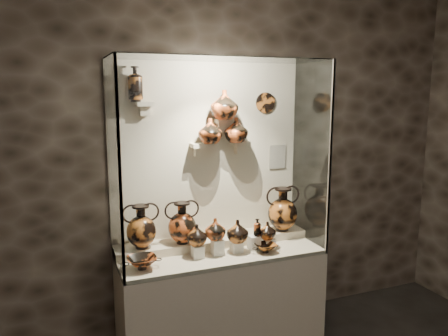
# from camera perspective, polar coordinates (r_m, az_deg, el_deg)

# --- Properties ---
(wall_back) EXTENTS (5.00, 0.02, 3.20)m
(wall_back) POSITION_cam_1_polar(r_m,az_deg,el_deg) (3.80, -2.18, 1.68)
(wall_back) COLOR #2D241C
(wall_back) RESTS_ON ground
(plinth) EXTENTS (1.70, 0.60, 0.80)m
(plinth) POSITION_cam_1_polar(r_m,az_deg,el_deg) (3.88, -0.41, -16.82)
(plinth) COLOR beige
(plinth) RESTS_ON floor
(front_tier) EXTENTS (1.68, 0.58, 0.03)m
(front_tier) POSITION_cam_1_polar(r_m,az_deg,el_deg) (3.71, -0.41, -11.09)
(front_tier) COLOR beige
(front_tier) RESTS_ON plinth
(rear_tier) EXTENTS (1.70, 0.25, 0.10)m
(rear_tier) POSITION_cam_1_polar(r_m,az_deg,el_deg) (3.85, -1.37, -9.73)
(rear_tier) COLOR beige
(rear_tier) RESTS_ON plinth
(back_panel) EXTENTS (1.70, 0.03, 1.60)m
(back_panel) POSITION_cam_1_polar(r_m,az_deg,el_deg) (3.80, -2.15, 1.67)
(back_panel) COLOR beige
(back_panel) RESTS_ON plinth
(glass_front) EXTENTS (1.70, 0.01, 1.60)m
(glass_front) POSITION_cam_1_polar(r_m,az_deg,el_deg) (3.23, 1.47, 0.21)
(glass_front) COLOR white
(glass_front) RESTS_ON plinth
(glass_left) EXTENTS (0.01, 0.60, 1.60)m
(glass_left) POSITION_cam_1_polar(r_m,az_deg,el_deg) (3.30, -14.27, 0.10)
(glass_left) COLOR white
(glass_left) RESTS_ON plinth
(glass_right) EXTENTS (0.01, 0.60, 1.60)m
(glass_right) POSITION_cam_1_polar(r_m,az_deg,el_deg) (3.89, 11.28, 1.68)
(glass_right) COLOR white
(glass_right) RESTS_ON plinth
(glass_top) EXTENTS (1.70, 0.60, 0.01)m
(glass_top) POSITION_cam_1_polar(r_m,az_deg,el_deg) (3.47, -0.45, 14.07)
(glass_top) COLOR white
(glass_top) RESTS_ON back_panel
(frame_post_left) EXTENTS (0.02, 0.02, 1.60)m
(frame_post_left) POSITION_cam_1_polar(r_m,az_deg,el_deg) (3.02, -13.43, -0.77)
(frame_post_left) COLOR gray
(frame_post_left) RESTS_ON plinth
(frame_post_right) EXTENTS (0.02, 0.02, 1.60)m
(frame_post_right) POSITION_cam_1_polar(r_m,az_deg,el_deg) (3.65, 13.67, 1.05)
(frame_post_right) COLOR gray
(frame_post_right) RESTS_ON plinth
(pedestal_a) EXTENTS (0.09, 0.09, 0.10)m
(pedestal_a) POSITION_cam_1_polar(r_m,az_deg,el_deg) (3.57, -3.47, -10.83)
(pedestal_a) COLOR silver
(pedestal_a) RESTS_ON front_tier
(pedestal_b) EXTENTS (0.09, 0.09, 0.13)m
(pedestal_b) POSITION_cam_1_polar(r_m,az_deg,el_deg) (3.62, -0.87, -10.28)
(pedestal_b) COLOR silver
(pedestal_b) RESTS_ON front_tier
(pedestal_c) EXTENTS (0.09, 0.09, 0.09)m
(pedestal_c) POSITION_cam_1_polar(r_m,az_deg,el_deg) (3.69, 1.64, -10.23)
(pedestal_c) COLOR silver
(pedestal_c) RESTS_ON front_tier
(pedestal_d) EXTENTS (0.09, 0.09, 0.12)m
(pedestal_d) POSITION_cam_1_polar(r_m,az_deg,el_deg) (3.74, 3.92, -9.68)
(pedestal_d) COLOR silver
(pedestal_d) RESTS_ON front_tier
(pedestal_e) EXTENTS (0.09, 0.09, 0.08)m
(pedestal_e) POSITION_cam_1_polar(r_m,az_deg,el_deg) (3.81, 5.85, -9.68)
(pedestal_e) COLOR silver
(pedestal_e) RESTS_ON front_tier
(bracket_ul) EXTENTS (0.14, 0.12, 0.04)m
(bracket_ul) POSITION_cam_1_polar(r_m,az_deg,el_deg) (3.54, -10.30, 8.23)
(bracket_ul) COLOR beige
(bracket_ul) RESTS_ON back_panel
(bracket_ca) EXTENTS (0.14, 0.12, 0.04)m
(bracket_ca) POSITION_cam_1_polar(r_m,az_deg,el_deg) (3.68, -3.24, 2.97)
(bracket_ca) COLOR beige
(bracket_ca) RESTS_ON back_panel
(bracket_cb) EXTENTS (0.10, 0.12, 0.04)m
(bracket_cb) POSITION_cam_1_polar(r_m,az_deg,el_deg) (3.73, -0.34, 6.16)
(bracket_cb) COLOR beige
(bracket_cb) RESTS_ON back_panel
(bracket_cc) EXTENTS (0.14, 0.12, 0.04)m
(bracket_cc) POSITION_cam_1_polar(r_m,az_deg,el_deg) (3.82, 2.19, 3.23)
(bracket_cc) COLOR beige
(bracket_cc) RESTS_ON back_panel
(amphora_left) EXTENTS (0.34, 0.34, 0.36)m
(amphora_left) POSITION_cam_1_polar(r_m,az_deg,el_deg) (3.59, -10.78, -7.52)
(amphora_left) COLOR #A6591F
(amphora_left) RESTS_ON rear_tier
(amphora_mid) EXTENTS (0.30, 0.30, 0.35)m
(amphora_mid) POSITION_cam_1_polar(r_m,az_deg,el_deg) (3.66, -5.50, -7.12)
(amphora_mid) COLOR #C65323
(amphora_mid) RESTS_ON rear_tier
(amphora_right) EXTENTS (0.38, 0.38, 0.40)m
(amphora_right) POSITION_cam_1_polar(r_m,az_deg,el_deg) (4.00, 7.65, -5.33)
(amphora_right) COLOR #A6591F
(amphora_right) RESTS_ON rear_tier
(jug_a) EXTENTS (0.17, 0.17, 0.17)m
(jug_a) POSITION_cam_1_polar(r_m,az_deg,el_deg) (3.54, -3.59, -8.70)
(jug_a) COLOR #A6591F
(jug_a) RESTS_ON pedestal_a
(jug_b) EXTENTS (0.21, 0.21, 0.18)m
(jug_b) POSITION_cam_1_polar(r_m,az_deg,el_deg) (3.57, -1.16, -7.96)
(jug_b) COLOR #C65323
(jug_b) RESTS_ON pedestal_b
(jug_c) EXTENTS (0.19, 0.19, 0.19)m
(jug_c) POSITION_cam_1_polar(r_m,az_deg,el_deg) (3.63, 1.76, -8.24)
(jug_c) COLOR #A6591F
(jug_c) RESTS_ON pedestal_c
(jug_e) EXTENTS (0.16, 0.16, 0.15)m
(jug_e) POSITION_cam_1_polar(r_m,az_deg,el_deg) (3.75, 5.67, -8.13)
(jug_e) COLOR #A6591F
(jug_e) RESTS_ON pedestal_e
(lekythos_small) EXTENTS (0.10, 0.10, 0.17)m
(lekythos_small) POSITION_cam_1_polar(r_m,az_deg,el_deg) (3.69, 4.35, -7.62)
(lekythos_small) COLOR #C65323
(lekythos_small) RESTS_ON pedestal_d
(kylix_left) EXTENTS (0.36, 0.34, 0.12)m
(kylix_left) POSITION_cam_1_polar(r_m,az_deg,el_deg) (3.41, -10.69, -11.93)
(kylix_left) COLOR #C65323
(kylix_left) RESTS_ON front_tier
(kylix_right) EXTENTS (0.26, 0.23, 0.09)m
(kylix_right) POSITION_cam_1_polar(r_m,az_deg,el_deg) (3.69, 5.44, -10.25)
(kylix_right) COLOR #A6591F
(kylix_right) RESTS_ON front_tier
(lekythos_tall) EXTENTS (0.12, 0.12, 0.31)m
(lekythos_tall) POSITION_cam_1_polar(r_m,az_deg,el_deg) (3.51, -11.52, 10.98)
(lekythos_tall) COLOR #A6591F
(lekythos_tall) RESTS_ON bracket_ul
(ovoid_vase_a) EXTENTS (0.25, 0.25, 0.21)m
(ovoid_vase_a) POSITION_cam_1_polar(r_m,az_deg,el_deg) (3.64, -1.83, 4.85)
(ovoid_vase_a) COLOR #C65323
(ovoid_vase_a) RESTS_ON bracket_ca
(ovoid_vase_b) EXTENTS (0.28, 0.28, 0.24)m
(ovoid_vase_b) POSITION_cam_1_polar(r_m,az_deg,el_deg) (3.66, 0.04, 8.28)
(ovoid_vase_b) COLOR #C65323
(ovoid_vase_b) RESTS_ON bracket_cb
(ovoid_vase_c) EXTENTS (0.24, 0.24, 0.21)m
(ovoid_vase_c) POSITION_cam_1_polar(r_m,az_deg,el_deg) (3.73, 1.59, 4.99)
(ovoid_vase_c) COLOR #C65323
(ovoid_vase_c) RESTS_ON bracket_cc
(wall_plate) EXTENTS (0.18, 0.02, 0.18)m
(wall_plate) POSITION_cam_1_polar(r_m,az_deg,el_deg) (3.94, 5.42, 8.47)
(wall_plate) COLOR #BF6625
(wall_plate) RESTS_ON back_panel
(info_placard) EXTENTS (0.16, 0.01, 0.22)m
(info_placard) POSITION_cam_1_polar(r_m,az_deg,el_deg) (4.06, 6.99, 1.46)
(info_placard) COLOR beige
(info_placard) RESTS_ON back_panel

